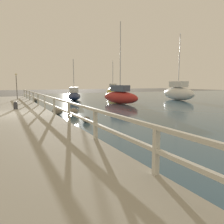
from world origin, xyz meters
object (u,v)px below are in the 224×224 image
Objects in this scene: dock_lamp at (16,81)px; sailboat_white at (178,92)px; sailboat_navy at (74,96)px; mooring_bollard at (16,105)px; sailboat_red at (120,96)px; sailboat_yellow at (113,92)px.

dock_lamp is 18.38m from sailboat_white.
sailboat_navy reaches higher than dock_lamp.
dock_lamp is (0.66, 9.55, 1.66)m from mooring_bollard.
sailboat_red is at bearing -166.14° from sailboat_white.
sailboat_white is (18.20, 4.24, 0.38)m from mooring_bollard.
sailboat_red is at bearing 18.34° from mooring_bollard.
dock_lamp is 0.53× the size of sailboat_yellow.
sailboat_white is 9.63m from sailboat_yellow.
sailboat_yellow is (13.70, 12.75, 0.26)m from mooring_bollard.
sailboat_navy is (6.22, -0.05, -1.64)m from dock_lamp.
dock_lamp is 0.54× the size of sailboat_navy.
sailboat_red reaches higher than sailboat_yellow.
sailboat_navy is at bearing -0.48° from dock_lamp.
sailboat_navy is (6.88, 9.50, 0.02)m from mooring_bollard.
mooring_bollard is 0.18× the size of dock_lamp.
sailboat_white is (17.54, -5.32, -1.27)m from dock_lamp.
sailboat_yellow reaches higher than dock_lamp.
sailboat_navy is at bearing 101.99° from sailboat_red.
sailboat_white is 8.60m from sailboat_red.
sailboat_white is 12.49m from sailboat_navy.
sailboat_yellow is (13.04, 3.20, -1.40)m from dock_lamp.
sailboat_navy is at bearing 162.04° from sailboat_white.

